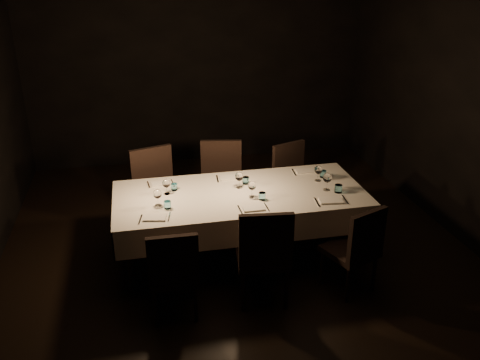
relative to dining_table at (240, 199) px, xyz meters
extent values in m
cube|color=black|center=(0.00, 0.00, -0.69)|extent=(5.00, 6.00, 0.01)
cube|color=black|center=(0.00, 3.00, 0.81)|extent=(5.00, 0.01, 3.00)
cube|color=black|center=(0.00, -3.00, 0.81)|extent=(5.00, 0.01, 3.00)
cube|color=black|center=(2.50, 0.00, 0.81)|extent=(0.01, 6.00, 3.00)
cube|color=black|center=(0.00, 0.00, 0.04)|extent=(2.40, 1.00, 0.04)
cylinder|color=black|center=(-1.12, -0.42, -0.33)|extent=(0.07, 0.07, 0.71)
cylinder|color=black|center=(-1.12, 0.42, -0.33)|extent=(0.07, 0.07, 0.71)
cylinder|color=black|center=(1.12, -0.42, -0.33)|extent=(0.07, 0.07, 0.71)
cylinder|color=black|center=(1.12, 0.42, -0.33)|extent=(0.07, 0.07, 0.71)
cube|color=beige|center=(0.00, 0.00, 0.07)|extent=(2.52, 1.12, 0.01)
cube|color=beige|center=(0.00, 0.55, -0.08)|extent=(2.52, 0.01, 0.28)
cube|color=beige|center=(0.00, -0.55, -0.08)|extent=(2.52, 0.01, 0.28)
cube|color=beige|center=(1.25, 0.00, -0.08)|extent=(0.01, 1.12, 0.28)
cube|color=beige|center=(-1.25, 0.00, -0.08)|extent=(0.01, 1.12, 0.28)
cylinder|color=black|center=(-0.59, -0.60, -0.50)|extent=(0.04, 0.04, 0.37)
cylinder|color=black|center=(-0.59, -0.94, -0.50)|extent=(0.04, 0.04, 0.37)
cylinder|color=black|center=(-0.93, -0.59, -0.50)|extent=(0.04, 0.04, 0.37)
cylinder|color=black|center=(-0.94, -0.93, -0.50)|extent=(0.04, 0.04, 0.37)
cube|color=black|center=(-0.76, -0.77, -0.29)|extent=(0.43, 0.43, 0.06)
cube|color=black|center=(-0.76, -0.95, -0.03)|extent=(0.42, 0.06, 0.46)
cube|color=silver|center=(-0.87, -0.38, 0.08)|extent=(0.23, 0.17, 0.01)
cube|color=silver|center=(-1.00, -0.38, 0.08)|extent=(0.05, 0.18, 0.01)
cube|color=silver|center=(-0.74, -0.38, 0.08)|extent=(0.05, 0.18, 0.01)
cylinder|color=#B0E4F2|center=(-0.74, -0.20, 0.11)|extent=(0.07, 0.07, 0.07)
cylinder|color=white|center=(-0.83, -0.12, 0.08)|extent=(0.06, 0.06, 0.00)
cylinder|color=white|center=(-0.83, -0.12, 0.12)|extent=(0.01, 0.01, 0.08)
ellipsoid|color=white|center=(-0.83, -0.12, 0.20)|extent=(0.08, 0.08, 0.09)
cylinder|color=black|center=(0.27, -0.54, -0.48)|extent=(0.04, 0.04, 0.41)
cylinder|color=black|center=(0.23, -0.93, -0.48)|extent=(0.04, 0.04, 0.41)
cylinder|color=black|center=(-0.11, -0.50, -0.48)|extent=(0.04, 0.04, 0.41)
cylinder|color=black|center=(-0.16, -0.88, -0.48)|extent=(0.04, 0.04, 0.41)
cube|color=black|center=(0.06, -0.71, -0.25)|extent=(0.52, 0.52, 0.06)
cube|color=black|center=(0.03, -0.92, 0.04)|extent=(0.47, 0.10, 0.51)
cube|color=silver|center=(0.05, -0.38, 0.08)|extent=(0.20, 0.13, 0.01)
cube|color=silver|center=(-0.08, -0.38, 0.08)|extent=(0.02, 0.19, 0.01)
cube|color=silver|center=(0.18, -0.38, 0.08)|extent=(0.01, 0.19, 0.01)
cylinder|color=#B0E4F2|center=(0.18, -0.20, 0.11)|extent=(0.07, 0.07, 0.07)
cylinder|color=white|center=(0.10, -0.12, 0.08)|extent=(0.06, 0.06, 0.00)
cylinder|color=white|center=(0.10, -0.12, 0.12)|extent=(0.01, 0.01, 0.08)
ellipsoid|color=white|center=(0.10, -0.12, 0.20)|extent=(0.08, 0.08, 0.09)
cylinder|color=black|center=(1.00, -0.50, -0.50)|extent=(0.04, 0.04, 0.37)
cylinder|color=black|center=(1.13, -0.83, -0.50)|extent=(0.04, 0.04, 0.37)
cylinder|color=black|center=(0.68, -0.63, -0.50)|extent=(0.04, 0.04, 0.37)
cylinder|color=black|center=(0.80, -0.95, -0.50)|extent=(0.04, 0.04, 0.37)
cube|color=black|center=(0.90, -0.73, -0.29)|extent=(0.55, 0.55, 0.06)
cube|color=black|center=(0.97, -0.90, -0.03)|extent=(0.42, 0.20, 0.46)
cube|color=silver|center=(0.83, -0.38, 0.08)|extent=(0.24, 0.17, 0.02)
cube|color=silver|center=(0.68, -0.38, 0.08)|extent=(0.04, 0.21, 0.01)
cube|color=silver|center=(0.97, -0.38, 0.08)|extent=(0.03, 0.21, 0.01)
cylinder|color=#B0E4F2|center=(0.97, -0.20, 0.12)|extent=(0.07, 0.07, 0.08)
cylinder|color=white|center=(0.88, -0.12, 0.08)|extent=(0.07, 0.07, 0.00)
cylinder|color=white|center=(0.88, -0.12, 0.12)|extent=(0.01, 0.01, 0.09)
ellipsoid|color=white|center=(0.88, -0.12, 0.21)|extent=(0.09, 0.09, 0.10)
cylinder|color=black|center=(-0.92, 0.39, -0.48)|extent=(0.04, 0.04, 0.42)
cylinder|color=black|center=(-1.03, 0.78, -0.48)|extent=(0.04, 0.04, 0.42)
cylinder|color=black|center=(-0.53, 0.51, -0.48)|extent=(0.04, 0.04, 0.42)
cylinder|color=black|center=(-0.64, 0.89, -0.48)|extent=(0.04, 0.04, 0.42)
cube|color=black|center=(-0.78, 0.64, -0.24)|extent=(0.60, 0.60, 0.06)
cube|color=black|center=(-0.84, 0.84, 0.06)|extent=(0.48, 0.19, 0.52)
cube|color=silver|center=(-0.77, 0.38, 0.08)|extent=(0.21, 0.14, 0.01)
cube|color=silver|center=(-0.89, 0.38, 0.08)|extent=(0.03, 0.18, 0.01)
cube|color=silver|center=(-0.64, 0.38, 0.08)|extent=(0.03, 0.18, 0.01)
cylinder|color=#B0E4F2|center=(-0.64, 0.20, 0.11)|extent=(0.06, 0.06, 0.07)
cylinder|color=white|center=(-0.72, 0.12, 0.08)|extent=(0.06, 0.06, 0.00)
cylinder|color=white|center=(-0.72, 0.12, 0.12)|extent=(0.01, 0.01, 0.08)
ellipsoid|color=white|center=(-0.72, 0.12, 0.19)|extent=(0.08, 0.08, 0.09)
cylinder|color=black|center=(-0.29, 0.59, -0.48)|extent=(0.04, 0.04, 0.41)
cylinder|color=black|center=(-0.22, 0.98, -0.48)|extent=(0.04, 0.04, 0.41)
cylinder|color=black|center=(0.10, 0.52, -0.48)|extent=(0.04, 0.04, 0.41)
cylinder|color=black|center=(0.17, 0.91, -0.48)|extent=(0.04, 0.04, 0.41)
cube|color=black|center=(-0.06, 0.75, -0.24)|extent=(0.56, 0.56, 0.06)
cube|color=black|center=(-0.02, 0.95, 0.05)|extent=(0.48, 0.14, 0.52)
cube|color=silver|center=(-0.03, 0.38, 0.08)|extent=(0.22, 0.15, 0.02)
cube|color=silver|center=(-0.17, 0.38, 0.08)|extent=(0.03, 0.19, 0.01)
cube|color=silver|center=(0.10, 0.38, 0.08)|extent=(0.03, 0.19, 0.01)
cylinder|color=#B0E4F2|center=(0.10, 0.20, 0.11)|extent=(0.07, 0.07, 0.08)
cylinder|color=white|center=(0.02, 0.12, 0.08)|extent=(0.07, 0.07, 0.00)
cylinder|color=white|center=(0.02, 0.12, 0.12)|extent=(0.01, 0.01, 0.08)
ellipsoid|color=white|center=(0.02, 0.12, 0.20)|extent=(0.08, 0.08, 0.10)
cylinder|color=black|center=(0.74, 0.48, -0.49)|extent=(0.04, 0.04, 0.39)
cylinder|color=black|center=(0.62, 0.82, -0.49)|extent=(0.04, 0.04, 0.39)
cylinder|color=black|center=(1.08, 0.60, -0.49)|extent=(0.04, 0.04, 0.39)
cylinder|color=black|center=(0.96, 0.94, -0.49)|extent=(0.04, 0.04, 0.39)
cube|color=black|center=(0.85, 0.71, -0.27)|extent=(0.57, 0.57, 0.06)
cube|color=black|center=(0.78, 0.89, 0.00)|extent=(0.43, 0.20, 0.48)
cube|color=silver|center=(0.82, 0.38, 0.08)|extent=(0.22, 0.15, 0.02)
cube|color=silver|center=(0.69, 0.38, 0.08)|extent=(0.03, 0.19, 0.01)
cube|color=silver|center=(0.96, 0.38, 0.08)|extent=(0.03, 0.19, 0.01)
cylinder|color=#B0E4F2|center=(0.96, 0.20, 0.11)|extent=(0.07, 0.07, 0.07)
cylinder|color=white|center=(0.87, 0.12, 0.08)|extent=(0.07, 0.07, 0.00)
cylinder|color=white|center=(0.87, 0.12, 0.12)|extent=(0.01, 0.01, 0.08)
ellipsoid|color=white|center=(0.87, 0.12, 0.20)|extent=(0.08, 0.08, 0.10)
camera|label=1|loc=(-0.97, -4.53, 2.24)|focal=38.00mm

